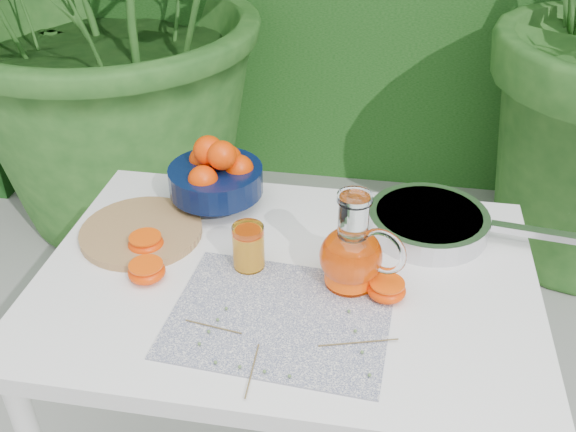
% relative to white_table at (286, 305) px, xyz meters
% --- Properties ---
extents(white_table, '(1.00, 0.70, 0.75)m').
position_rel_white_table_xyz_m(white_table, '(0.00, 0.00, 0.00)').
color(white_table, white).
rests_on(white_table, ground).
extents(placemat, '(0.42, 0.34, 0.00)m').
position_rel_white_table_xyz_m(placemat, '(0.01, -0.13, 0.08)').
color(placemat, '#0C1543').
rests_on(placemat, white_table).
extents(cutting_board, '(0.30, 0.30, 0.02)m').
position_rel_white_table_xyz_m(cutting_board, '(-0.34, 0.08, 0.09)').
color(cutting_board, '#A5834A').
rests_on(cutting_board, white_table).
extents(fruit_bowl, '(0.27, 0.27, 0.17)m').
position_rel_white_table_xyz_m(fruit_bowl, '(-0.20, 0.24, 0.16)').
color(fruit_bowl, black).
rests_on(fruit_bowl, white_table).
extents(juice_pitcher, '(0.19, 0.16, 0.20)m').
position_rel_white_table_xyz_m(juice_pitcher, '(0.13, -0.01, 0.16)').
color(juice_pitcher, white).
rests_on(juice_pitcher, white_table).
extents(juice_tumbler, '(0.08, 0.08, 0.10)m').
position_rel_white_table_xyz_m(juice_tumbler, '(-0.08, 0.01, 0.13)').
color(juice_tumbler, white).
rests_on(juice_tumbler, white_table).
extents(saute_pan, '(0.47, 0.29, 0.05)m').
position_rel_white_table_xyz_m(saute_pan, '(0.29, 0.20, 0.11)').
color(saute_pan, silver).
rests_on(saute_pan, white_table).
extents(orange_halves, '(0.59, 0.18, 0.04)m').
position_rel_white_table_xyz_m(orange_halves, '(-0.13, -0.02, 0.10)').
color(orange_halves, '#FD5302').
rests_on(orange_halves, white_table).
extents(thyme_sprigs, '(0.39, 0.23, 0.01)m').
position_rel_white_table_xyz_m(thyme_sprigs, '(0.02, -0.20, 0.09)').
color(thyme_sprigs, brown).
rests_on(thyme_sprigs, white_table).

